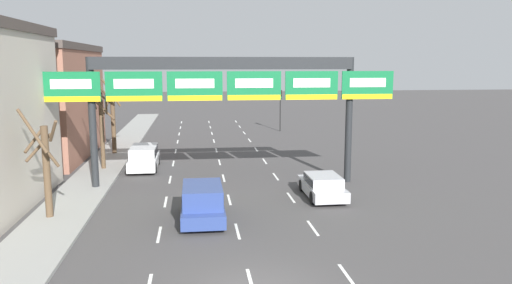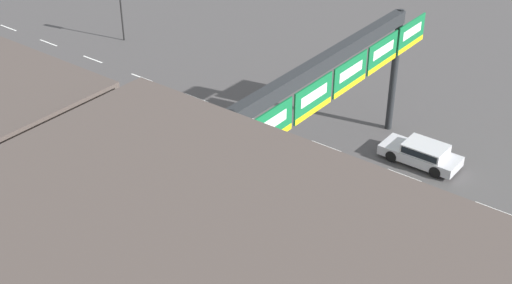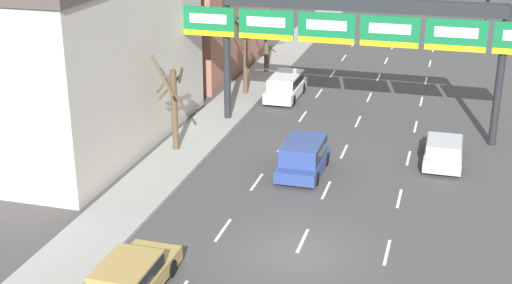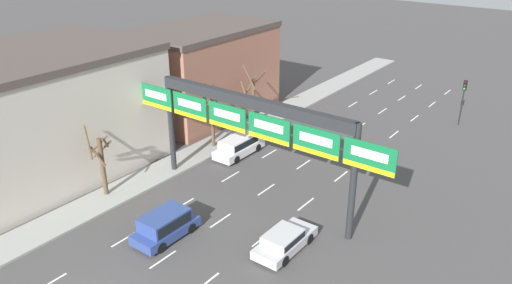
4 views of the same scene
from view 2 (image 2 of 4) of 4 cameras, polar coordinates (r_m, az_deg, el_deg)
lane_dashes at (r=37.74m, az=6.11°, el=-3.60°), size 6.72×67.00×0.01m
sign_gantry at (r=34.99m, az=5.78°, el=4.97°), size 19.81×0.70×7.45m
car_silver at (r=40.17m, az=13.16°, el=-0.85°), size 1.83×4.38×1.26m
suv_white at (r=36.80m, az=-5.92°, el=-2.95°), size 1.84×4.71×1.56m
suv_blue at (r=34.07m, az=13.31°, el=-6.73°), size 1.95×4.14×1.67m
traffic_light_near_gantry at (r=54.94m, az=-10.79°, el=10.98°), size 0.30×0.35×4.30m
tree_bare_closest at (r=28.35m, az=5.57°, el=-10.23°), size 1.69×2.00×5.02m
tree_bare_second at (r=33.79m, az=-8.88°, el=-1.57°), size 2.06×1.61×5.72m
tree_bare_third at (r=37.85m, az=-15.26°, el=0.62°), size 2.36×2.39×5.78m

